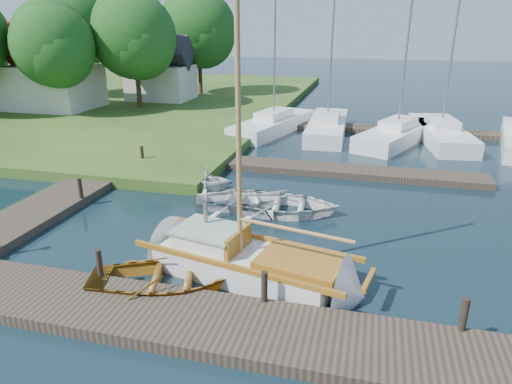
% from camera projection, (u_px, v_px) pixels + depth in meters
% --- Properties ---
extents(ground, '(160.00, 160.00, 0.00)m').
position_uv_depth(ground, '(256.00, 224.00, 16.16)').
color(ground, black).
rests_on(ground, ground).
extents(near_dock, '(18.00, 2.20, 0.30)m').
position_uv_depth(near_dock, '(192.00, 321.00, 10.66)').
color(near_dock, '#31271C').
rests_on(near_dock, ground).
extents(left_dock, '(2.20, 18.00, 0.30)m').
position_uv_depth(left_dock, '(89.00, 183.00, 19.79)').
color(left_dock, '#31271C').
rests_on(left_dock, ground).
extents(far_dock, '(14.00, 1.60, 0.30)m').
position_uv_depth(far_dock, '(331.00, 170.00, 21.53)').
color(far_dock, '#31271C').
rests_on(far_dock, ground).
extents(pontoon, '(30.00, 1.60, 0.30)m').
position_uv_depth(pontoon, '(476.00, 135.00, 28.28)').
color(pontoon, '#31271C').
rests_on(pontoon, ground).
extents(shore, '(50.00, 40.00, 0.50)m').
position_uv_depth(shore, '(25.00, 96.00, 42.59)').
color(shore, '#274C1B').
rests_on(shore, ground).
extents(mooring_post_1, '(0.16, 0.16, 0.80)m').
position_uv_depth(mooring_post_1, '(99.00, 264.00, 12.08)').
color(mooring_post_1, black).
rests_on(mooring_post_1, near_dock).
extents(mooring_post_2, '(0.16, 0.16, 0.80)m').
position_uv_depth(mooring_post_2, '(264.00, 287.00, 11.03)').
color(mooring_post_2, black).
rests_on(mooring_post_2, near_dock).
extents(mooring_post_3, '(0.16, 0.16, 0.80)m').
position_uv_depth(mooring_post_3, '(464.00, 315.00, 9.97)').
color(mooring_post_3, black).
rests_on(mooring_post_3, near_dock).
extents(mooring_post_4, '(0.16, 0.16, 0.80)m').
position_uv_depth(mooring_post_4, '(80.00, 188.00, 17.55)').
color(mooring_post_4, black).
rests_on(mooring_post_4, left_dock).
extents(mooring_post_5, '(0.16, 0.16, 0.80)m').
position_uv_depth(mooring_post_5, '(142.00, 154.00, 22.09)').
color(mooring_post_5, black).
rests_on(mooring_post_5, left_dock).
extents(sailboat, '(7.40, 3.40, 9.83)m').
position_uv_depth(sailboat, '(252.00, 265.00, 12.72)').
color(sailboat, white).
rests_on(sailboat, ground).
extents(dinghy, '(4.56, 3.80, 0.81)m').
position_uv_depth(dinghy, '(164.00, 275.00, 12.08)').
color(dinghy, '#8B5611').
rests_on(dinghy, ground).
extents(tender_a, '(4.27, 3.66, 0.75)m').
position_uv_depth(tender_a, '(242.00, 197.00, 17.59)').
color(tender_a, white).
rests_on(tender_a, ground).
extents(tender_b, '(2.20, 1.90, 1.14)m').
position_uv_depth(tender_b, '(208.00, 177.00, 19.23)').
color(tender_b, white).
rests_on(tender_b, ground).
extents(tender_c, '(4.35, 3.25, 0.86)m').
position_uv_depth(tender_c, '(283.00, 202.00, 16.91)').
color(tender_c, white).
rests_on(tender_c, ground).
extents(marina_boat_0, '(4.34, 8.43, 10.96)m').
position_uv_depth(marina_boat_0, '(274.00, 123.00, 29.52)').
color(marina_boat_0, white).
rests_on(marina_boat_0, ground).
extents(marina_boat_1, '(2.50, 8.50, 11.19)m').
position_uv_depth(marina_boat_1, '(327.00, 125.00, 28.94)').
color(marina_boat_1, white).
rests_on(marina_boat_1, ground).
extents(marina_boat_2, '(5.16, 8.04, 11.55)m').
position_uv_depth(marina_boat_2, '(397.00, 133.00, 26.92)').
color(marina_boat_2, white).
rests_on(marina_boat_2, ground).
extents(marina_boat_3, '(3.29, 8.51, 12.46)m').
position_uv_depth(marina_boat_3, '(441.00, 131.00, 27.22)').
color(marina_boat_3, white).
rests_on(marina_boat_3, ground).
extents(house_a, '(6.30, 5.00, 6.29)m').
position_uv_depth(house_a, '(52.00, 75.00, 34.32)').
color(house_a, beige).
rests_on(house_a, shore).
extents(house_c, '(5.25, 4.00, 5.28)m').
position_uv_depth(house_c, '(161.00, 74.00, 38.49)').
color(house_c, beige).
rests_on(house_c, shore).
extents(tree_2, '(5.83, 5.75, 7.82)m').
position_uv_depth(tree_2, '(54.00, 45.00, 31.28)').
color(tree_2, '#332114').
rests_on(tree_2, shore).
extents(tree_3, '(6.41, 6.38, 8.74)m').
position_uv_depth(tree_3, '(134.00, 35.00, 33.78)').
color(tree_3, '#332114').
rests_on(tree_3, shore).
extents(tree_4, '(7.01, 7.01, 9.66)m').
position_uv_depth(tree_4, '(72.00, 26.00, 39.09)').
color(tree_4, '#332114').
rests_on(tree_4, shore).
extents(tree_7, '(6.83, 6.83, 9.38)m').
position_uv_depth(tree_7, '(199.00, 28.00, 40.43)').
color(tree_7, '#332114').
rests_on(tree_7, shore).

